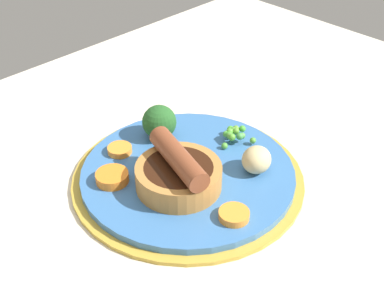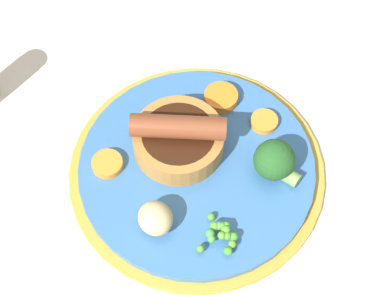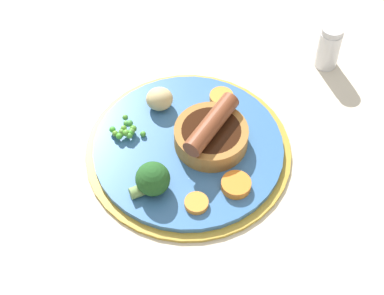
{
  "view_description": "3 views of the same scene",
  "coord_description": "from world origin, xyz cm",
  "px_view_note": "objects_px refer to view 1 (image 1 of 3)",
  "views": [
    {
      "loc": [
        33.63,
        35.47,
        44.34
      ],
      "look_at": [
        -3.34,
        -1.68,
        6.52
      ],
      "focal_mm": 50.0,
      "sensor_mm": 36.0,
      "label": 1
    },
    {
      "loc": [
        -34.66,
        7.88,
        65.24
      ],
      "look_at": [
        -0.15,
        -0.62,
        5.73
      ],
      "focal_mm": 60.0,
      "sensor_mm": 36.0,
      "label": 2
    },
    {
      "loc": [
        12.6,
        -51.04,
        73.67
      ],
      "look_at": [
        -0.79,
        -2.34,
        6.46
      ],
      "focal_mm": 60.0,
      "sensor_mm": 36.0,
      "label": 3
    }
  ],
  "objects_px": {
    "pea_pile": "(234,134)",
    "carrot_slice_2": "(120,150)",
    "sausage_pudding": "(179,173)",
    "carrot_slice_0": "(234,215)",
    "potato_chunk_0": "(256,160)",
    "dinner_plate": "(188,176)",
    "broccoli_floret_near": "(159,122)",
    "carrot_slice_4": "(112,177)"
  },
  "relations": [
    {
      "from": "pea_pile",
      "to": "carrot_slice_2",
      "type": "height_order",
      "value": "pea_pile"
    },
    {
      "from": "sausage_pudding",
      "to": "carrot_slice_0",
      "type": "distance_m",
      "value": 0.08
    },
    {
      "from": "potato_chunk_0",
      "to": "carrot_slice_2",
      "type": "relative_size",
      "value": 1.24
    },
    {
      "from": "sausage_pudding",
      "to": "potato_chunk_0",
      "type": "xyz_separation_m",
      "value": [
        -0.09,
        0.04,
        -0.0
      ]
    },
    {
      "from": "dinner_plate",
      "to": "sausage_pudding",
      "type": "xyz_separation_m",
      "value": [
        0.03,
        0.01,
        0.03
      ]
    },
    {
      "from": "pea_pile",
      "to": "potato_chunk_0",
      "type": "relative_size",
      "value": 1.32
    },
    {
      "from": "pea_pile",
      "to": "carrot_slice_0",
      "type": "relative_size",
      "value": 1.49
    },
    {
      "from": "potato_chunk_0",
      "to": "pea_pile",
      "type": "bearing_deg",
      "value": -115.74
    },
    {
      "from": "dinner_plate",
      "to": "carrot_slice_0",
      "type": "distance_m",
      "value": 0.1
    },
    {
      "from": "broccoli_floret_near",
      "to": "potato_chunk_0",
      "type": "height_order",
      "value": "broccoli_floret_near"
    },
    {
      "from": "potato_chunk_0",
      "to": "carrot_slice_2",
      "type": "xyz_separation_m",
      "value": [
        0.09,
        -0.14,
        -0.01
      ]
    },
    {
      "from": "potato_chunk_0",
      "to": "carrot_slice_2",
      "type": "bearing_deg",
      "value": -57.31
    },
    {
      "from": "carrot_slice_2",
      "to": "dinner_plate",
      "type": "bearing_deg",
      "value": 111.78
    },
    {
      "from": "carrot_slice_0",
      "to": "carrot_slice_4",
      "type": "relative_size",
      "value": 0.87
    },
    {
      "from": "dinner_plate",
      "to": "potato_chunk_0",
      "type": "height_order",
      "value": "potato_chunk_0"
    },
    {
      "from": "sausage_pudding",
      "to": "carrot_slice_4",
      "type": "distance_m",
      "value": 0.08
    },
    {
      "from": "carrot_slice_0",
      "to": "sausage_pudding",
      "type": "bearing_deg",
      "value": -86.35
    },
    {
      "from": "pea_pile",
      "to": "carrot_slice_4",
      "type": "relative_size",
      "value": 1.29
    },
    {
      "from": "potato_chunk_0",
      "to": "carrot_slice_4",
      "type": "bearing_deg",
      "value": -38.01
    },
    {
      "from": "broccoli_floret_near",
      "to": "carrot_slice_4",
      "type": "bearing_deg",
      "value": -23.81
    },
    {
      "from": "dinner_plate",
      "to": "carrot_slice_2",
      "type": "distance_m",
      "value": 0.09
    },
    {
      "from": "sausage_pudding",
      "to": "potato_chunk_0",
      "type": "distance_m",
      "value": 0.1
    },
    {
      "from": "broccoli_floret_near",
      "to": "carrot_slice_0",
      "type": "distance_m",
      "value": 0.18
    },
    {
      "from": "pea_pile",
      "to": "potato_chunk_0",
      "type": "bearing_deg",
      "value": 64.26
    },
    {
      "from": "potato_chunk_0",
      "to": "carrot_slice_0",
      "type": "height_order",
      "value": "potato_chunk_0"
    },
    {
      "from": "carrot_slice_2",
      "to": "carrot_slice_4",
      "type": "distance_m",
      "value": 0.06
    },
    {
      "from": "dinner_plate",
      "to": "pea_pile",
      "type": "distance_m",
      "value": 0.09
    },
    {
      "from": "pea_pile",
      "to": "carrot_slice_4",
      "type": "xyz_separation_m",
      "value": [
        0.16,
        -0.04,
        -0.0
      ]
    },
    {
      "from": "broccoli_floret_near",
      "to": "carrot_slice_4",
      "type": "relative_size",
      "value": 1.32
    },
    {
      "from": "potato_chunk_0",
      "to": "broccoli_floret_near",
      "type": "bearing_deg",
      "value": -76.66
    },
    {
      "from": "sausage_pudding",
      "to": "carrot_slice_4",
      "type": "height_order",
      "value": "sausage_pudding"
    },
    {
      "from": "dinner_plate",
      "to": "carrot_slice_2",
      "type": "relative_size",
      "value": 9.16
    },
    {
      "from": "carrot_slice_0",
      "to": "carrot_slice_2",
      "type": "height_order",
      "value": "same"
    },
    {
      "from": "dinner_plate",
      "to": "carrot_slice_4",
      "type": "distance_m",
      "value": 0.09
    },
    {
      "from": "sausage_pudding",
      "to": "carrot_slice_0",
      "type": "bearing_deg",
      "value": 20.6
    },
    {
      "from": "dinner_plate",
      "to": "sausage_pudding",
      "type": "height_order",
      "value": "sausage_pudding"
    },
    {
      "from": "potato_chunk_0",
      "to": "carrot_slice_0",
      "type": "distance_m",
      "value": 0.09
    },
    {
      "from": "broccoli_floret_near",
      "to": "carrot_slice_0",
      "type": "bearing_deg",
      "value": 33.88
    },
    {
      "from": "broccoli_floret_near",
      "to": "carrot_slice_2",
      "type": "xyz_separation_m",
      "value": [
        0.06,
        -0.01,
        -0.02
      ]
    },
    {
      "from": "pea_pile",
      "to": "carrot_slice_0",
      "type": "xyz_separation_m",
      "value": [
        0.11,
        0.1,
        -0.01
      ]
    },
    {
      "from": "potato_chunk_0",
      "to": "carrot_slice_0",
      "type": "xyz_separation_m",
      "value": [
        0.08,
        0.04,
        -0.01
      ]
    },
    {
      "from": "carrot_slice_4",
      "to": "sausage_pudding",
      "type": "bearing_deg",
      "value": 128.64
    }
  ]
}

